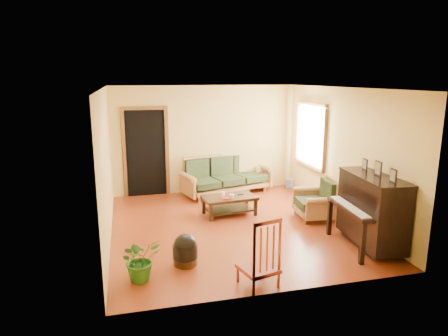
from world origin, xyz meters
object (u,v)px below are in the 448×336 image
object	(u,v)px
sofa	(227,175)
red_chair	(259,251)
piano	(372,212)
ceramic_crock	(290,183)
potted_plant	(141,259)
armchair	(314,198)
coffee_table	(229,206)
footstool	(185,253)

from	to	relation	value
sofa	red_chair	distance (m)	4.44
piano	ceramic_crock	xyz separation A→B (m)	(0.15, 3.71, -0.50)
sofa	red_chair	bearing A→B (deg)	-114.23
sofa	potted_plant	xyz separation A→B (m)	(-2.24, -3.84, -0.15)
armchair	ceramic_crock	xyz separation A→B (m)	(0.43, 2.23, -0.30)
ceramic_crock	potted_plant	bearing A→B (deg)	-134.96
coffee_table	armchair	bearing A→B (deg)	-21.26
armchair	potted_plant	size ratio (longest dim) A/B	1.34
red_chair	potted_plant	distance (m)	1.65
red_chair	ceramic_crock	size ratio (longest dim) A/B	4.22
armchair	footstool	world-z (taller)	armchair
armchair	piano	world-z (taller)	piano
potted_plant	coffee_table	bearing A→B (deg)	50.77
ceramic_crock	potted_plant	world-z (taller)	potted_plant
coffee_table	red_chair	world-z (taller)	red_chair
armchair	piano	xyz separation A→B (m)	(0.29, -1.48, 0.20)
sofa	ceramic_crock	bearing A→B (deg)	-12.27
red_chair	potted_plant	size ratio (longest dim) A/B	1.61
red_chair	footstool	bearing A→B (deg)	121.35
armchair	ceramic_crock	size ratio (longest dim) A/B	3.52
armchair	footstool	size ratio (longest dim) A/B	2.20
sofa	piano	xyz separation A→B (m)	(1.55, -3.62, 0.15)
piano	red_chair	bearing A→B (deg)	-156.31
footstool	ceramic_crock	size ratio (longest dim) A/B	1.60
coffee_table	footstool	size ratio (longest dim) A/B	2.86
sofa	potted_plant	distance (m)	4.45
sofa	footstool	world-z (taller)	sofa
footstool	red_chair	distance (m)	1.26
armchair	ceramic_crock	distance (m)	2.29
ceramic_crock	potted_plant	distance (m)	5.56
armchair	red_chair	size ratio (longest dim) A/B	0.83
piano	footstool	size ratio (longest dim) A/B	3.67
coffee_table	ceramic_crock	distance (m)	2.59
potted_plant	ceramic_crock	bearing A→B (deg)	45.04
piano	red_chair	distance (m)	2.37
sofa	potted_plant	size ratio (longest dim) A/B	3.50
sofa	armchair	bearing A→B (deg)	-74.81
armchair	red_chair	bearing A→B (deg)	-125.18
sofa	red_chair	world-z (taller)	red_chair
potted_plant	footstool	bearing A→B (deg)	25.09
piano	ceramic_crock	distance (m)	3.75
footstool	red_chair	bearing A→B (deg)	-44.38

